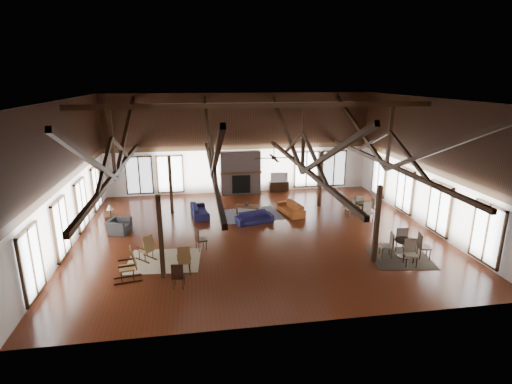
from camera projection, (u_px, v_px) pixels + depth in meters
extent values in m
plane|color=#571C12|center=(258.00, 233.00, 18.26)|extent=(16.00, 16.00, 0.00)
cube|color=black|center=(258.00, 99.00, 16.59)|extent=(16.00, 14.00, 0.02)
cube|color=white|center=(240.00, 144.00, 24.07)|extent=(16.00, 0.02, 6.00)
cube|color=white|center=(299.00, 227.00, 10.78)|extent=(16.00, 0.02, 6.00)
cube|color=white|center=(64.00, 176.00, 16.24)|extent=(0.02, 14.00, 6.00)
cube|color=white|center=(427.00, 164.00, 18.61)|extent=(0.02, 14.00, 6.00)
cube|color=black|center=(258.00, 105.00, 16.66)|extent=(15.60, 0.18, 0.22)
cube|color=black|center=(115.00, 173.00, 16.52)|extent=(0.16, 13.70, 0.18)
cube|color=black|center=(112.00, 141.00, 16.14)|extent=(0.14, 0.14, 2.70)
cube|color=black|center=(126.00, 133.00, 19.50)|extent=(0.15, 7.07, 3.12)
cube|color=black|center=(92.00, 162.00, 12.86)|extent=(0.15, 7.07, 3.12)
cube|color=black|center=(212.00, 170.00, 17.11)|extent=(0.16, 13.70, 0.18)
cube|color=black|center=(211.00, 139.00, 16.74)|extent=(0.14, 0.14, 2.70)
cube|color=black|center=(208.00, 131.00, 20.09)|extent=(0.15, 7.07, 3.12)
cube|color=black|center=(216.00, 158.00, 13.45)|extent=(0.15, 7.07, 3.12)
cube|color=black|center=(302.00, 167.00, 17.71)|extent=(0.16, 13.70, 0.18)
cube|color=black|center=(303.00, 137.00, 17.33)|extent=(0.14, 0.14, 2.70)
cube|color=black|center=(285.00, 129.00, 20.69)|extent=(0.15, 7.07, 3.12)
cube|color=black|center=(330.00, 154.00, 14.04)|extent=(0.15, 7.07, 3.12)
cube|color=black|center=(387.00, 164.00, 18.30)|extent=(0.16, 13.70, 0.18)
cube|color=black|center=(390.00, 135.00, 17.92)|extent=(0.14, 0.14, 2.70)
cube|color=black|center=(358.00, 128.00, 21.28)|extent=(0.15, 7.07, 3.12)
cube|color=black|center=(434.00, 151.00, 14.64)|extent=(0.15, 7.07, 3.12)
cube|color=black|center=(161.00, 237.00, 13.92)|extent=(0.16, 0.16, 3.05)
cube|color=black|center=(377.00, 224.00, 15.11)|extent=(0.16, 0.16, 3.05)
cube|color=black|center=(171.00, 185.00, 20.56)|extent=(0.16, 0.16, 3.05)
cube|color=black|center=(320.00, 179.00, 21.75)|extent=(0.16, 0.16, 3.05)
cube|color=#745F58|center=(240.00, 173.00, 24.24)|extent=(2.40, 0.62, 2.60)
cube|color=black|center=(241.00, 184.00, 24.11)|extent=(1.10, 0.06, 1.10)
cube|color=#311E0E|center=(241.00, 173.00, 23.96)|extent=(2.50, 0.20, 0.12)
cylinder|color=black|center=(274.00, 150.00, 16.26)|extent=(0.04, 0.04, 0.70)
cylinder|color=black|center=(274.00, 158.00, 16.35)|extent=(0.20, 0.20, 0.10)
cube|color=black|center=(285.00, 158.00, 16.42)|extent=(0.70, 0.12, 0.02)
cube|color=black|center=(272.00, 156.00, 16.78)|extent=(0.12, 0.70, 0.02)
cube|color=black|center=(263.00, 158.00, 16.29)|extent=(0.70, 0.12, 0.02)
cube|color=black|center=(276.00, 160.00, 15.93)|extent=(0.12, 0.70, 0.02)
imported|color=#191741|center=(255.00, 218.00, 19.54)|extent=(1.93, 1.14, 0.53)
imported|color=#15153A|center=(200.00, 210.00, 20.51)|extent=(2.04, 0.98, 0.57)
imported|color=#9E4C1E|center=(291.00, 208.00, 20.84)|extent=(2.10, 1.17, 0.58)
cube|color=brown|center=(247.00, 206.00, 20.62)|extent=(1.40, 0.96, 0.06)
cube|color=brown|center=(237.00, 213.00, 20.41)|extent=(0.06, 0.06, 0.43)
cube|color=brown|center=(237.00, 210.00, 20.81)|extent=(0.06, 0.06, 0.43)
cube|color=brown|center=(258.00, 212.00, 20.57)|extent=(0.06, 0.06, 0.43)
cube|color=brown|center=(257.00, 209.00, 20.97)|extent=(0.06, 0.06, 0.43)
imported|color=#B2B2B2|center=(247.00, 204.00, 20.60)|extent=(0.23, 0.23, 0.21)
imported|color=#2B2B2D|center=(119.00, 226.00, 18.24)|extent=(1.21, 1.12, 0.65)
cube|color=black|center=(111.00, 222.00, 18.88)|extent=(0.46, 0.46, 0.61)
cylinder|color=black|center=(110.00, 212.00, 18.75)|extent=(0.08, 0.08, 0.36)
cone|color=beige|center=(110.00, 207.00, 18.68)|extent=(0.32, 0.32, 0.26)
cube|color=olive|center=(146.00, 250.00, 15.57)|extent=(0.63, 0.63, 0.05)
cube|color=olive|center=(149.00, 244.00, 15.36)|extent=(0.44, 0.45, 0.65)
cube|color=black|center=(143.00, 261.00, 15.52)|extent=(0.61, 0.60, 0.05)
cube|color=black|center=(150.00, 257.00, 15.82)|extent=(0.61, 0.60, 0.05)
cube|color=olive|center=(184.00, 261.00, 14.64)|extent=(0.48, 0.47, 0.05)
cube|color=olive|center=(184.00, 256.00, 14.36)|extent=(0.46, 0.21, 0.66)
cube|color=black|center=(179.00, 271.00, 14.71)|extent=(0.10, 0.81, 0.05)
cube|color=black|center=(190.00, 270.00, 14.79)|extent=(0.10, 0.81, 0.05)
cube|color=olive|center=(127.00, 268.00, 13.96)|extent=(0.60, 0.61, 0.06)
cube|color=olive|center=(133.00, 257.00, 13.94)|extent=(0.30, 0.56, 0.77)
cube|color=black|center=(128.00, 282.00, 13.88)|extent=(0.94, 0.22, 0.06)
cube|color=black|center=(128.00, 276.00, 14.28)|extent=(0.94, 0.22, 0.06)
cube|color=black|center=(201.00, 240.00, 16.44)|extent=(0.52, 0.52, 0.05)
cube|color=black|center=(197.00, 235.00, 16.28)|extent=(0.17, 0.39, 0.53)
cylinder|color=black|center=(201.00, 245.00, 16.50)|extent=(0.03, 0.03, 0.43)
cube|color=black|center=(179.00, 276.00, 13.47)|extent=(0.45, 0.45, 0.05)
cube|color=black|center=(177.00, 272.00, 13.23)|extent=(0.40, 0.10, 0.52)
cylinder|color=black|center=(179.00, 282.00, 13.53)|extent=(0.03, 0.03, 0.43)
cylinder|color=black|center=(406.00, 241.00, 15.66)|extent=(0.84, 0.84, 0.04)
cylinder|color=black|center=(405.00, 249.00, 15.76)|extent=(0.10, 0.10, 0.69)
cylinder|color=black|center=(404.00, 257.00, 15.85)|extent=(0.50, 0.50, 0.04)
cylinder|color=black|center=(363.00, 204.00, 20.40)|extent=(0.78, 0.78, 0.04)
cylinder|color=black|center=(363.00, 210.00, 20.49)|extent=(0.10, 0.10, 0.64)
cylinder|color=black|center=(362.00, 215.00, 20.58)|extent=(0.47, 0.47, 0.04)
imported|color=#B2B2B2|center=(407.00, 240.00, 15.55)|extent=(0.14, 0.14, 0.10)
imported|color=#B2B2B2|center=(364.00, 203.00, 20.29)|extent=(0.17, 0.17, 0.11)
cube|color=black|center=(279.00, 186.00, 24.94)|extent=(1.21, 0.45, 0.60)
imported|color=#B2B2B2|center=(279.00, 177.00, 24.77)|extent=(1.07, 0.19, 0.61)
cube|color=tan|center=(164.00, 261.00, 15.56)|extent=(2.92, 2.38, 0.01)
cube|color=#181F45|center=(251.00, 215.00, 20.75)|extent=(3.22, 2.56, 0.01)
cube|color=black|center=(400.00, 258.00, 15.79)|extent=(2.58, 2.41, 0.01)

